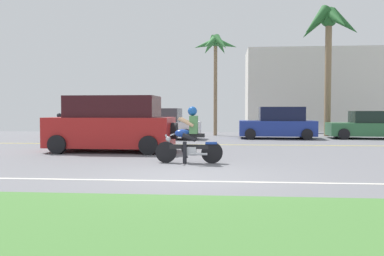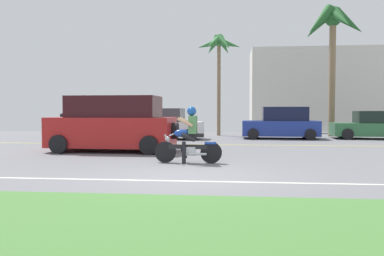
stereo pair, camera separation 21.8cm
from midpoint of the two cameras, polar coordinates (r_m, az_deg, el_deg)
ground at (r=11.84m, az=1.01°, el=-4.69°), size 56.00×30.00×0.04m
grass_median at (r=4.93m, az=-6.18°, el=-14.48°), size 56.00×3.80×0.06m
lane_line_near at (r=8.31m, az=-1.08°, el=-7.62°), size 50.40×0.12×0.01m
lane_line_far at (r=17.04m, az=2.50°, el=-2.40°), size 50.40×0.12×0.01m
motorcyclist at (r=11.05m, az=0.08°, el=-1.62°), size 1.89×0.62×1.58m
suv_nearby at (r=14.50m, az=-10.81°, el=0.48°), size 4.61×2.25×1.99m
parked_car_0 at (r=23.42m, az=-13.42°, el=0.75°), size 3.85×1.98×1.66m
parked_car_1 at (r=20.45m, az=-3.60°, el=0.47°), size 3.81×2.04×1.58m
parked_car_2 at (r=21.23m, az=13.02°, el=0.58°), size 3.95×2.09×1.66m
parked_car_3 at (r=22.65m, az=25.40°, el=0.30°), size 4.47×2.04×1.45m
palm_tree_0 at (r=23.60m, az=4.15°, el=11.29°), size 2.63×2.50×5.92m
palm_tree_1 at (r=24.49m, az=19.77°, el=13.27°), size 3.76×3.93×7.41m
motorcyclist_distant at (r=19.27m, az=-17.64°, el=-0.26°), size 1.24×1.15×1.35m
building_far at (r=30.48m, az=18.55°, el=5.14°), size 10.44×4.00×5.85m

